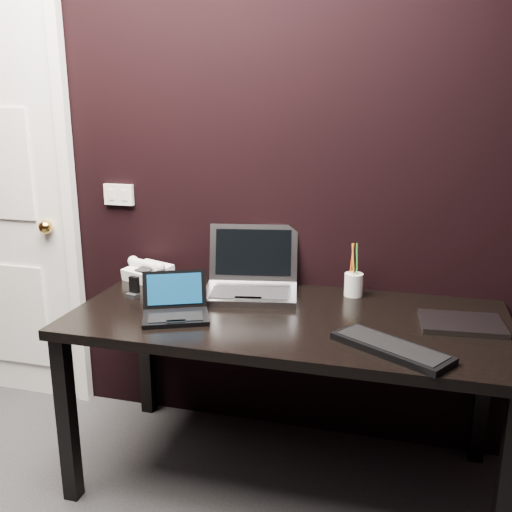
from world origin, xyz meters
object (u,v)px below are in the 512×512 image
(closed_laptop, at_px, (462,323))
(mobile_phone, at_px, (134,290))
(silver_laptop, at_px, (251,282))
(desk_phone, at_px, (148,271))
(ext_keyboard, at_px, (391,348))
(desk, at_px, (287,333))
(pen_cup, at_px, (354,284))
(netbook, at_px, (175,309))

(closed_laptop, xyz_separation_m, mobile_phone, (-1.34, -0.02, 0.02))
(silver_laptop, distance_m, desk_phone, 0.52)
(ext_keyboard, bearing_deg, mobile_phone, 165.89)
(silver_laptop, relative_size, closed_laptop, 1.45)
(desk_phone, bearing_deg, silver_laptop, -6.37)
(desk, relative_size, closed_laptop, 5.35)
(silver_laptop, bearing_deg, closed_laptop, -10.40)
(desk, relative_size, desk_phone, 7.11)
(closed_laptop, distance_m, pen_cup, 0.50)
(desk_phone, xyz_separation_m, mobile_phone, (0.05, -0.24, -0.01))
(desk, distance_m, closed_laptop, 0.66)
(ext_keyboard, xyz_separation_m, pen_cup, (-0.18, 0.54, 0.04))
(closed_laptop, bearing_deg, ext_keyboard, -129.45)
(ext_keyboard, relative_size, pen_cup, 1.83)
(silver_laptop, height_order, mobile_phone, silver_laptop)
(desk_phone, height_order, mobile_phone, desk_phone)
(desk, bearing_deg, mobile_phone, 177.22)
(ext_keyboard, relative_size, closed_laptop, 1.34)
(netbook, bearing_deg, mobile_phone, 147.20)
(silver_laptop, distance_m, ext_keyboard, 0.77)
(silver_laptop, height_order, closed_laptop, silver_laptop)
(netbook, bearing_deg, desk, 18.33)
(netbook, distance_m, closed_laptop, 1.09)
(ext_keyboard, height_order, closed_laptop, ext_keyboard)
(silver_laptop, xyz_separation_m, closed_laptop, (0.86, -0.16, -0.04))
(desk, distance_m, ext_keyboard, 0.48)
(closed_laptop, height_order, pen_cup, pen_cup)
(closed_laptop, bearing_deg, desk_phone, 171.11)
(silver_laptop, relative_size, ext_keyboard, 1.08)
(desk_phone, bearing_deg, ext_keyboard, -24.28)
(desk, height_order, desk_phone, desk_phone)
(netbook, distance_m, ext_keyboard, 0.83)
(netbook, relative_size, mobile_phone, 3.57)
(closed_laptop, bearing_deg, netbook, -169.72)
(pen_cup, bearing_deg, ext_keyboard, -71.30)
(ext_keyboard, distance_m, mobile_phone, 1.13)
(desk, height_order, ext_keyboard, ext_keyboard)
(ext_keyboard, height_order, mobile_phone, mobile_phone)
(desk, relative_size, pen_cup, 7.28)
(desk, xyz_separation_m, closed_laptop, (0.66, 0.06, 0.09))
(ext_keyboard, height_order, pen_cup, pen_cup)
(desk, bearing_deg, closed_laptop, 4.94)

